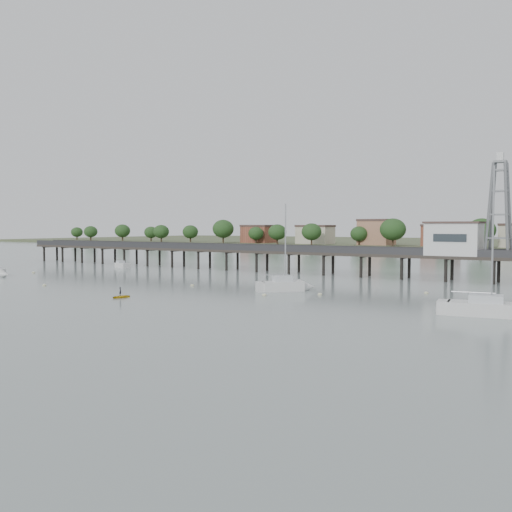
{
  "coord_description": "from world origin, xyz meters",
  "views": [
    {
      "loc": [
        47.45,
        -31.15,
        8.57
      ],
      "look_at": [
        -0.08,
        42.0,
        4.0
      ],
      "focal_mm": 40.0,
      "sensor_mm": 36.0,
      "label": 1
    }
  ],
  "objects_px": {
    "sailboat_d": "(504,310)",
    "white_tender": "(122,265)",
    "lattice_tower": "(499,209)",
    "sailboat_c": "(290,286)",
    "pier": "(311,253)",
    "yellow_dinghy": "(120,298)"
  },
  "relations": [
    {
      "from": "sailboat_d",
      "to": "white_tender",
      "type": "xyz_separation_m",
      "value": [
        -77.8,
        25.89,
        -0.14
      ]
    },
    {
      "from": "lattice_tower",
      "to": "sailboat_c",
      "type": "height_order",
      "value": "lattice_tower"
    },
    {
      "from": "white_tender",
      "to": "lattice_tower",
      "type": "bearing_deg",
      "value": 23.5
    },
    {
      "from": "pier",
      "to": "lattice_tower",
      "type": "distance_m",
      "value": 32.34
    },
    {
      "from": "lattice_tower",
      "to": "sailboat_d",
      "type": "distance_m",
      "value": 35.76
    },
    {
      "from": "sailboat_c",
      "to": "white_tender",
      "type": "bearing_deg",
      "value": 112.98
    },
    {
      "from": "sailboat_c",
      "to": "white_tender",
      "type": "relative_size",
      "value": 2.75
    },
    {
      "from": "pier",
      "to": "sailboat_d",
      "type": "height_order",
      "value": "sailboat_d"
    },
    {
      "from": "pier",
      "to": "lattice_tower",
      "type": "bearing_deg",
      "value": 0.0
    },
    {
      "from": "sailboat_d",
      "to": "sailboat_c",
      "type": "relative_size",
      "value": 1.25
    },
    {
      "from": "pier",
      "to": "sailboat_c",
      "type": "bearing_deg",
      "value": -68.08
    },
    {
      "from": "pier",
      "to": "white_tender",
      "type": "relative_size",
      "value": 34.09
    },
    {
      "from": "sailboat_c",
      "to": "white_tender",
      "type": "distance_m",
      "value": 53.28
    },
    {
      "from": "sailboat_d",
      "to": "yellow_dinghy",
      "type": "relative_size",
      "value": 6.41
    },
    {
      "from": "yellow_dinghy",
      "to": "white_tender",
      "type": "bearing_deg",
      "value": 142.77
    },
    {
      "from": "lattice_tower",
      "to": "sailboat_c",
      "type": "xyz_separation_m",
      "value": [
        -21.16,
        -25.69,
        -10.45
      ]
    },
    {
      "from": "lattice_tower",
      "to": "yellow_dinghy",
      "type": "xyz_separation_m",
      "value": [
        -34.69,
        -43.07,
        -11.1
      ]
    },
    {
      "from": "lattice_tower",
      "to": "sailboat_c",
      "type": "relative_size",
      "value": 1.28
    },
    {
      "from": "pier",
      "to": "yellow_dinghy",
      "type": "xyz_separation_m",
      "value": [
        -3.19,
        -43.07,
        -3.79
      ]
    },
    {
      "from": "white_tender",
      "to": "yellow_dinghy",
      "type": "height_order",
      "value": "white_tender"
    },
    {
      "from": "lattice_tower",
      "to": "sailboat_c",
      "type": "bearing_deg",
      "value": -129.48
    },
    {
      "from": "lattice_tower",
      "to": "white_tender",
      "type": "xyz_separation_m",
      "value": [
        -71.31,
        -7.69,
        -10.61
      ]
    }
  ]
}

